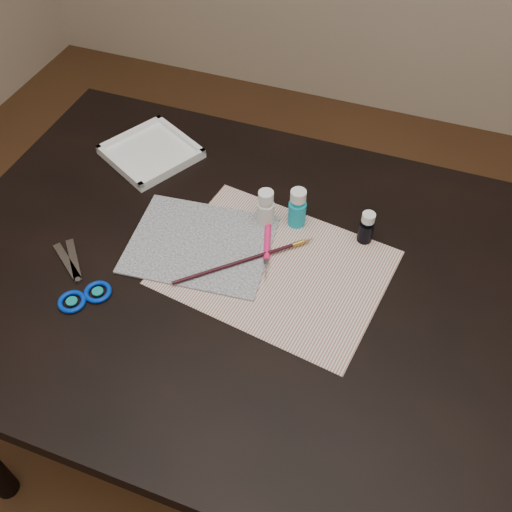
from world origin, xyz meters
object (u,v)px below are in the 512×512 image
(paint_bottle_cyan, at_px, (297,208))
(scissors, at_px, (72,275))
(paint_bottle_white, at_px, (266,208))
(paint_bottle_navy, at_px, (366,227))
(palette_tray, at_px, (151,152))
(paper, at_px, (275,267))
(canvas, at_px, (200,244))

(paint_bottle_cyan, relative_size, scissors, 0.44)
(paint_bottle_white, relative_size, paint_bottle_navy, 1.18)
(scissors, distance_m, palette_tray, 0.39)
(scissors, height_order, palette_tray, palette_tray)
(paint_bottle_white, xyz_separation_m, palette_tray, (-0.33, 0.12, -0.03))
(paint_bottle_white, height_order, scissors, paint_bottle_white)
(paint_bottle_white, distance_m, paint_bottle_navy, 0.21)
(paint_bottle_navy, xyz_separation_m, palette_tray, (-0.54, 0.09, -0.03))
(paper, relative_size, paint_bottle_navy, 5.67)
(paper, bearing_deg, scissors, -156.52)
(canvas, xyz_separation_m, paint_bottle_navy, (0.31, 0.13, 0.03))
(canvas, height_order, paint_bottle_white, paint_bottle_white)
(paper, xyz_separation_m, paint_bottle_cyan, (0.00, 0.13, 0.04))
(paper, relative_size, canvas, 1.49)
(paint_bottle_cyan, bearing_deg, paper, -90.73)
(scissors, bearing_deg, paint_bottle_navy, -115.01)
(paint_bottle_white, xyz_separation_m, paint_bottle_navy, (0.21, 0.02, -0.01))
(paper, distance_m, paint_bottle_navy, 0.20)
(paper, distance_m, canvas, 0.16)
(paint_bottle_cyan, height_order, palette_tray, paint_bottle_cyan)
(paint_bottle_cyan, bearing_deg, paint_bottle_white, -159.93)
(paint_bottle_cyan, bearing_deg, palette_tray, 166.27)
(paint_bottle_white, bearing_deg, palette_tray, 160.32)
(canvas, bearing_deg, paint_bottle_white, 45.29)
(scissors, bearing_deg, palette_tray, -51.11)
(canvas, relative_size, paint_bottle_cyan, 3.13)
(paint_bottle_navy, bearing_deg, paint_bottle_cyan, -179.05)
(paint_bottle_navy, height_order, scissors, paint_bottle_navy)
(paper, xyz_separation_m, palette_tray, (-0.39, 0.23, 0.01))
(paint_bottle_white, height_order, paint_bottle_navy, paint_bottle_white)
(paper, relative_size, paint_bottle_cyan, 4.66)
(canvas, distance_m, palette_tray, 0.32)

